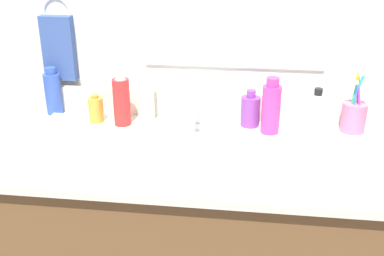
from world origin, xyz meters
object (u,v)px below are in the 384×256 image
Objects in this scene: hand_towel at (59,48)px; bottle_cream_purple at (250,111)px; bottle_gel_clear at (316,113)px; bottle_shampoo_blue at (53,92)px; cup_pink at (354,115)px; bottle_spray_red at (122,101)px; soap_bar at (61,119)px; bottle_soap_pink at (271,108)px; faucet at (197,120)px; bottle_lotion_white at (147,99)px; bottle_oil_amber at (96,109)px.

hand_towel reaches higher than bottle_cream_purple.
bottle_shampoo_blue is at bearing 176.12° from bottle_gel_clear.
bottle_spray_red is at bearing -176.99° from cup_pink.
hand_towel is 1.33× the size of bottle_shampoo_blue.
soap_bar is at bearing -74.67° from hand_towel.
faucet is at bearing 178.22° from bottle_soap_pink.
bottle_cream_purple is (0.66, -0.07, -0.17)m from hand_towel.
bottle_lotion_white is at bearing 11.22° from soap_bar.
cup_pink is at bearing 2.98° from soap_bar.
bottle_soap_pink is 0.14m from bottle_gel_clear.
bottle_gel_clear is at bearing -3.88° from bottle_shampoo_blue.
cup_pink is (0.50, 0.04, 0.03)m from faucet.
bottle_cream_purple is (0.51, 0.03, 0.01)m from bottle_oil_amber.
bottle_spray_red reaches higher than faucet.
bottle_gel_clear is 0.13m from cup_pink.
hand_towel reaches higher than bottle_lotion_white.
hand_towel is 1.38× the size of faucet.
bottle_lotion_white is (0.32, -0.07, -0.14)m from hand_towel.
hand_towel is at bearing 170.44° from bottle_soap_pink.
cup_pink is at bearing 9.24° from bottle_soap_pink.
bottle_cream_purple is 1.90× the size of soap_bar.
bottle_oil_amber reaches higher than soap_bar.
bottle_shampoo_blue is 0.93× the size of bottle_spray_red.
bottle_gel_clear reaches higher than bottle_oil_amber.
hand_towel reaches higher than cup_pink.
bottle_cream_purple is 0.33m from cup_pink.
bottle_soap_pink reaches higher than bottle_oil_amber.
hand_towel is 1.21× the size of bottle_soap_pink.
cup_pink is (0.33, -0.00, 0.00)m from bottle_cream_purple.
bottle_oil_amber is 0.12m from soap_bar.
bottle_gel_clear is at bearing -4.00° from bottle_lotion_white.
bottle_lotion_white is (-0.55, 0.04, 0.01)m from bottle_gel_clear.
faucet is at bearing -1.73° from bottle_oil_amber.
hand_towel is 0.75m from bottle_soap_pink.
bottle_oil_amber is 0.58m from bottle_soap_pink.
hand_towel is at bearing 105.33° from soap_bar.
cup_pink is at bearing 1.72° from bottle_oil_amber.
bottle_spray_red is (-0.48, 0.00, -0.00)m from bottle_soap_pink.
faucet is 0.88× the size of bottle_soap_pink.
bottle_soap_pink is at bearing -36.72° from bottle_cream_purple.
bottle_cream_purple is at bearing -1.96° from bottle_shampoo_blue.
bottle_soap_pink is 0.41m from bottle_lotion_white.
cup_pink reaches higher than bottle_cream_purple.
bottle_lotion_white is 0.86× the size of cup_pink.
bottle_shampoo_blue reaches higher than bottle_cream_purple.
bottle_spray_red is 0.09m from bottle_lotion_white.
bottle_soap_pink is 0.48m from bottle_spray_red.
bottle_shampoo_blue is (-0.51, 0.06, 0.05)m from faucet.
bottle_gel_clear is (0.87, -0.11, -0.15)m from hand_towel.
hand_towel reaches higher than bottle_gel_clear.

